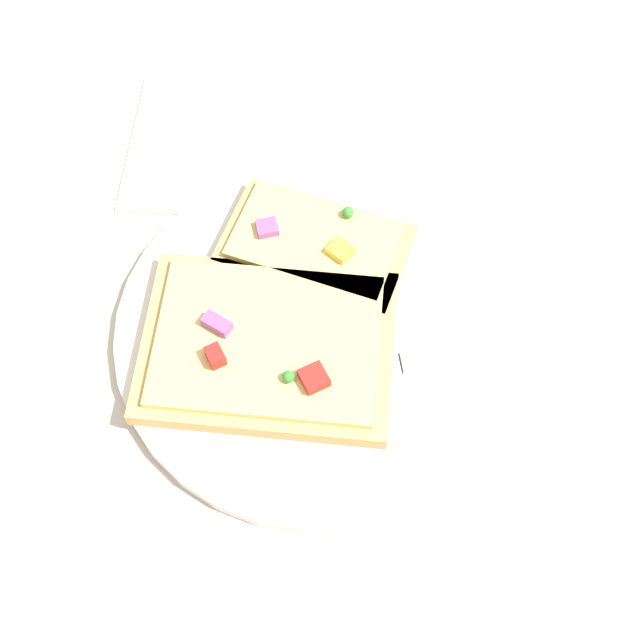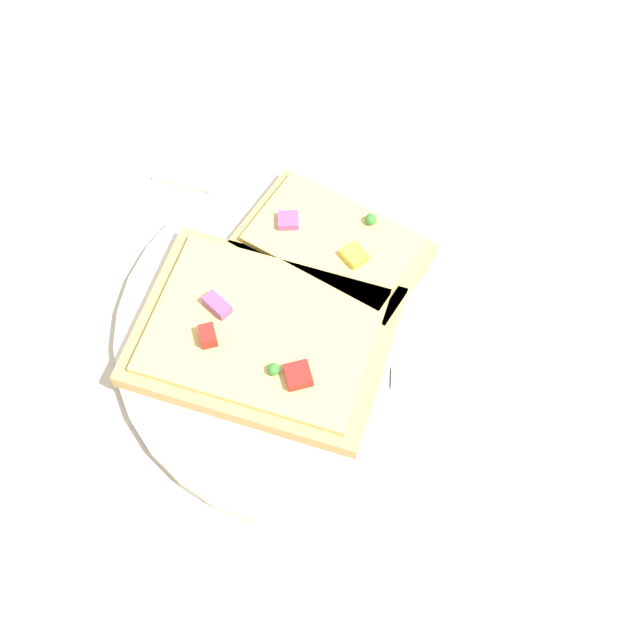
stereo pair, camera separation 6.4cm
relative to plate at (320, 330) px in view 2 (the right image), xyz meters
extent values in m
plane|color=#BCB29E|center=(0.00, 0.00, -0.01)|extent=(4.00, 4.00, 0.00)
cylinder|color=silver|center=(0.00, 0.00, 0.00)|extent=(0.30, 0.30, 0.01)
cube|color=#B7B7BC|center=(0.04, -0.05, 0.01)|extent=(0.04, 0.13, 0.01)
cube|color=#B7B7BC|center=(0.03, 0.03, 0.01)|extent=(0.04, 0.05, 0.01)
cube|color=#B7B7BC|center=(0.03, 0.07, 0.01)|extent=(0.01, 0.03, 0.00)
cube|color=#B7B7BC|center=(0.02, 0.07, 0.01)|extent=(0.01, 0.03, 0.00)
cube|color=#B7B7BC|center=(0.01, 0.07, 0.01)|extent=(0.01, 0.03, 0.00)
cube|color=#B7B7BC|center=(0.01, 0.07, 0.01)|extent=(0.01, 0.03, 0.00)
cube|color=#B7B7BC|center=(-0.02, -0.10, 0.01)|extent=(0.03, 0.08, 0.01)
cube|color=#B7B7BC|center=(-0.04, 0.00, 0.01)|extent=(0.05, 0.12, 0.00)
cube|color=tan|center=(-0.02, 0.04, 0.01)|extent=(0.14, 0.18, 0.01)
cube|color=#E0C16B|center=(-0.02, 0.04, 0.02)|extent=(0.12, 0.16, 0.01)
cube|color=#934C8E|center=(-0.02, 0.07, 0.03)|extent=(0.02, 0.02, 0.01)
cube|color=red|center=(-0.04, 0.07, 0.03)|extent=(0.02, 0.02, 0.01)
cube|color=red|center=(-0.05, 0.00, 0.03)|extent=(0.02, 0.02, 0.01)
sphere|color=#388433|center=(-0.05, 0.02, 0.03)|extent=(0.01, 0.01, 0.01)
cube|color=tan|center=(0.06, 0.01, 0.01)|extent=(0.11, 0.15, 0.01)
cube|color=#E0C16B|center=(0.06, 0.01, 0.02)|extent=(0.10, 0.13, 0.01)
cube|color=yellow|center=(0.05, -0.01, 0.03)|extent=(0.02, 0.02, 0.01)
cube|color=#934C8E|center=(0.07, 0.04, 0.03)|extent=(0.02, 0.02, 0.01)
sphere|color=#388433|center=(0.09, -0.01, 0.03)|extent=(0.01, 0.01, 0.01)
sphere|color=tan|center=(0.01, -0.04, 0.01)|extent=(0.01, 0.01, 0.01)
sphere|color=tan|center=(0.05, 0.11, 0.01)|extent=(0.01, 0.01, 0.01)
sphere|color=tan|center=(-0.03, 0.01, 0.01)|extent=(0.01, 0.01, 0.01)
cube|color=beige|center=(0.17, 0.13, 0.00)|extent=(0.14, 0.08, 0.01)
camera|label=1|loc=(-0.31, -0.02, 0.58)|focal=50.00mm
camera|label=2|loc=(-0.29, -0.09, 0.58)|focal=50.00mm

